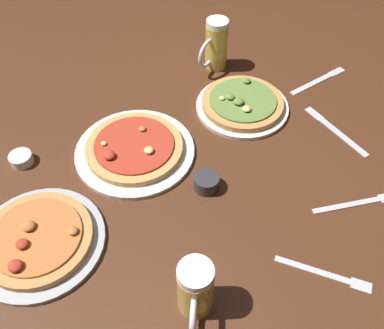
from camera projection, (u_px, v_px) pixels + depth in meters
The scene contains 12 objects.
ground_plane at pixel (192, 173), 1.13m from camera, with size 2.40×2.40×0.03m, color #4C2816.
pizza_plate_near at pixel (38, 240), 0.96m from camera, with size 0.30×0.30×0.05m.
pizza_plate_far at pixel (242, 104), 1.27m from camera, with size 0.28×0.28×0.05m.
pizza_plate_side at pixel (135, 149), 1.15m from camera, with size 0.33×0.33×0.05m.
beer_mug_dark at pixel (215, 45), 1.36m from camera, with size 0.09×0.12×0.17m.
beer_mug_amber at pixel (195, 291), 0.82m from camera, with size 0.07×0.13×0.15m.
ramekin_sauce at pixel (21, 159), 1.13m from camera, with size 0.06×0.06×0.03m, color silver.
ramekin_butter at pixel (207, 182), 1.07m from camera, with size 0.07×0.07×0.04m, color #333338.
fork_left at pixel (325, 274), 0.92m from camera, with size 0.21×0.07×0.01m.
knife_right at pixel (335, 130), 1.22m from camera, with size 0.17×0.20×0.01m.
fork_spare at pixel (357, 203), 1.05m from camera, with size 0.22×0.09×0.01m.
knife_spare at pixel (319, 80), 1.37m from camera, with size 0.19×0.17×0.01m.
Camera 1 is at (0.08, -0.72, 0.86)m, focal length 39.55 mm.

